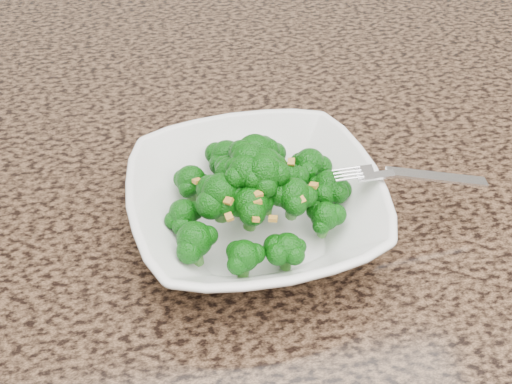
{
  "coord_description": "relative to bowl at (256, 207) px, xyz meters",
  "views": [
    {
      "loc": [
        -0.14,
        -0.2,
        1.36
      ],
      "look_at": [
        -0.07,
        0.25,
        0.95
      ],
      "focal_mm": 45.0,
      "sensor_mm": 36.0,
      "label": 1
    }
  ],
  "objects": [
    {
      "name": "garlic_topping",
      "position": [
        0.0,
        0.0,
        0.1
      ],
      "size": [
        0.13,
        0.13,
        0.01
      ],
      "primitive_type": null,
      "color": "#BE8A2E",
      "rests_on": "broccoli_pile"
    },
    {
      "name": "bowl",
      "position": [
        0.0,
        0.0,
        0.0
      ],
      "size": [
        0.26,
        0.26,
        0.06
      ],
      "primitive_type": "imported",
      "rotation": [
        0.0,
        0.0,
        0.07
      ],
      "color": "white",
      "rests_on": "granite_counter"
    },
    {
      "name": "fork",
      "position": [
        0.12,
        -0.01,
        0.04
      ],
      "size": [
        0.17,
        0.04,
        0.01
      ],
      "primitive_type": null,
      "rotation": [
        0.0,
        0.0,
        -0.08
      ],
      "color": "silver",
      "rests_on": "bowl"
    },
    {
      "name": "broccoli_pile",
      "position": [
        0.0,
        -0.0,
        0.06
      ],
      "size": [
        0.21,
        0.21,
        0.06
      ],
      "primitive_type": null,
      "color": "#0B5609",
      "rests_on": "bowl"
    },
    {
      "name": "granite_counter",
      "position": [
        0.07,
        0.05,
        -0.04
      ],
      "size": [
        1.64,
        1.04,
        0.03
      ],
      "primitive_type": "cube",
      "color": "brown",
      "rests_on": "cabinet"
    }
  ]
}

